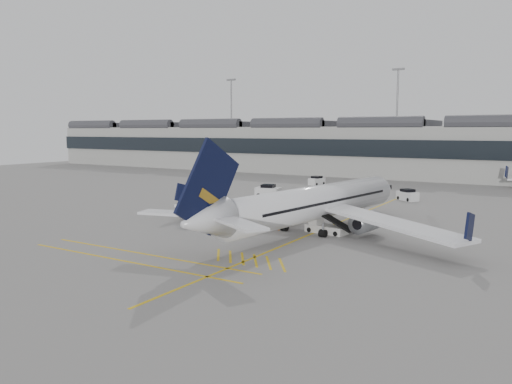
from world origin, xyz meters
The scene contains 18 objects.
ground centered at (0.00, 0.00, 0.00)m, with size 220.00×220.00×0.00m, color gray.
terminal centered at (0.00, 71.93, 6.14)m, with size 200.00×20.45×12.40m.
light_masts centered at (-1.67, 86.00, 14.49)m, with size 113.00×0.60×25.45m.
apron_markings centered at (10.00, 10.00, 0.01)m, with size 0.25×60.00×0.01m, color gold.
airliner_main centered at (9.55, 5.81, 2.85)m, with size 33.03×36.32×9.69m.
belt_loader centered at (10.96, 5.84, 0.61)m, with size 5.21×2.27×2.08m.
baggage_cart_a centered at (1.01, 6.14, 0.99)m, with size 2.13×1.93×1.85m.
baggage_cart_b centered at (-3.12, 2.15, 0.87)m, with size 1.69×1.46×1.62m.
baggage_cart_c centered at (-2.70, 8.39, 0.98)m, with size 2.03×1.81×1.82m.
baggage_cart_d centered at (0.67, 9.40, 0.89)m, with size 1.71×1.46×1.66m.
ramp_agent_a centered at (6.57, 4.56, 0.94)m, with size 0.68×0.45×1.88m, color orange.
ramp_agent_b centered at (5.32, 4.96, 0.81)m, with size 0.78×0.61×1.61m, color #F0400C.
pushback_tug centered at (-5.93, 7.05, 0.67)m, with size 3.04×2.32×1.51m.
safety_cone_nose centered at (10.59, 18.95, 0.23)m, with size 0.33×0.33×0.46m, color #F24C0A.
safety_cone_engine centered at (11.83, 5.15, 0.25)m, with size 0.36×0.36×0.50m, color #F24C0A.
service_van_left centered at (-7.45, 26.17, 0.88)m, with size 4.10×2.60×1.96m.
service_van_mid centered at (-8.26, 45.80, 0.76)m, with size 2.29×3.59×1.71m.
service_van_right centered at (11.83, 33.65, 0.76)m, with size 3.62×3.28×1.69m.
Camera 1 is at (30.69, -39.72, 10.23)m, focal length 35.00 mm.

